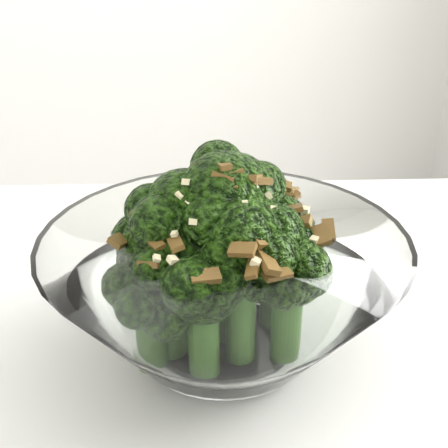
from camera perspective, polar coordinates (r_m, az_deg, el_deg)
name	(u,v)px	position (r m, az deg, el deg)	size (l,w,h in m)	color
broccoli_dish	(222,280)	(0.43, -0.22, -5.11)	(0.25, 0.25, 0.15)	white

